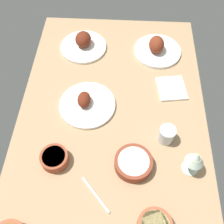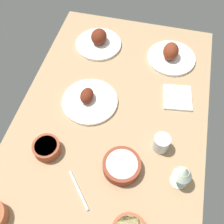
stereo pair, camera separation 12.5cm
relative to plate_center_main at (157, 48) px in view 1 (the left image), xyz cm
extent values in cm
cube|color=tan|center=(-43.17, 22.80, -4.76)|extent=(140.00, 90.00, 4.00)
cylinder|color=white|center=(0.02, -0.43, -1.96)|extent=(26.31, 26.31, 1.60)
ellipsoid|color=maroon|center=(-0.03, 0.64, 2.90)|extent=(10.23, 8.28, 8.83)
cylinder|color=white|center=(1.02, 41.55, -1.96)|extent=(26.03, 26.03, 1.60)
ellipsoid|color=#602314|center=(2.17, 41.41, 2.61)|extent=(10.03, 8.81, 8.19)
cylinder|color=white|center=(-38.87, 35.08, -1.96)|extent=(27.39, 27.39, 1.60)
ellipsoid|color=#602314|center=(-38.32, 36.49, 1.58)|extent=(8.70, 6.29, 5.95)
cylinder|color=brown|center=(-68.27, 45.86, -0.25)|extent=(11.86, 11.86, 5.02)
cylinder|color=#9E3314|center=(-68.27, 45.86, 1.76)|extent=(9.72, 9.72, 1.00)
cylinder|color=brown|center=(-68.57, 12.45, -0.26)|extent=(15.99, 15.99, 5.00)
cylinder|color=white|center=(-68.57, 12.45, 1.74)|extent=(13.11, 13.11, 1.00)
cylinder|color=silver|center=(-68.56, -11.55, -2.51)|extent=(7.00, 7.00, 0.50)
cylinder|color=silver|center=(-68.56, -11.55, 1.24)|extent=(1.00, 1.00, 7.00)
cone|color=silver|center=(-68.56, -11.55, 7.99)|extent=(7.60, 7.60, 6.50)
cylinder|color=beige|center=(-68.56, -11.55, 6.54)|extent=(4.18, 4.18, 2.80)
cylinder|color=silver|center=(-54.94, -2.04, 1.21)|extent=(7.24, 7.24, 7.93)
cube|color=white|center=(-26.22, -6.70, -2.16)|extent=(16.85, 15.80, 1.20)
cube|color=silver|center=(-81.97, 27.31, -2.36)|extent=(13.90, 12.54, 0.80)
camera|label=1|loc=(-111.38, 19.08, 104.61)|focal=42.48mm
camera|label=2|loc=(-109.55, 6.67, 104.61)|focal=42.48mm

